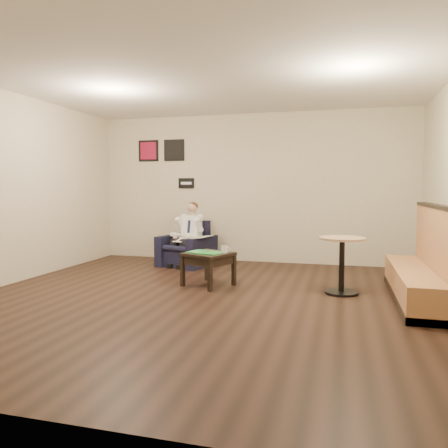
% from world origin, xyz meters
% --- Properties ---
extents(ground, '(6.00, 6.00, 0.00)m').
position_xyz_m(ground, '(0.00, 0.00, 0.00)').
color(ground, black).
rests_on(ground, ground).
extents(wall_back, '(6.00, 0.02, 2.80)m').
position_xyz_m(wall_back, '(0.00, 3.00, 1.40)').
color(wall_back, beige).
rests_on(wall_back, ground).
extents(wall_front, '(6.00, 0.02, 2.80)m').
position_xyz_m(wall_front, '(0.00, -3.00, 1.40)').
color(wall_front, beige).
rests_on(wall_front, ground).
extents(wall_left, '(0.02, 6.00, 2.80)m').
position_xyz_m(wall_left, '(-3.00, 0.00, 1.40)').
color(wall_left, beige).
rests_on(wall_left, ground).
extents(ceiling, '(6.00, 6.00, 0.02)m').
position_xyz_m(ceiling, '(0.00, 0.00, 2.80)').
color(ceiling, white).
rests_on(ceiling, wall_back).
extents(seating_sign, '(0.32, 0.02, 0.20)m').
position_xyz_m(seating_sign, '(-1.30, 2.98, 1.50)').
color(seating_sign, black).
rests_on(seating_sign, wall_back).
extents(art_print_left, '(0.42, 0.03, 0.42)m').
position_xyz_m(art_print_left, '(-2.10, 2.98, 2.15)').
color(art_print_left, maroon).
rests_on(art_print_left, wall_back).
extents(art_print_right, '(0.42, 0.03, 0.42)m').
position_xyz_m(art_print_right, '(-1.55, 2.98, 2.15)').
color(art_print_right, black).
rests_on(art_print_right, wall_back).
extents(armchair, '(1.01, 1.01, 0.80)m').
position_xyz_m(armchair, '(-1.03, 2.22, 0.40)').
color(armchair, black).
rests_on(armchair, ground).
extents(seated_man, '(0.70, 0.89, 1.10)m').
position_xyz_m(seated_man, '(-1.05, 2.12, 0.55)').
color(seated_man, white).
rests_on(seated_man, armchair).
extents(lap_papers, '(0.23, 0.29, 0.01)m').
position_xyz_m(lap_papers, '(-1.08, 2.04, 0.49)').
color(lap_papers, white).
rests_on(lap_papers, seated_man).
extents(newspaper, '(0.43, 0.50, 0.01)m').
position_xyz_m(newspaper, '(-0.72, 2.06, 0.55)').
color(newspaper, silver).
rests_on(newspaper, armchair).
extents(side_table, '(0.77, 0.77, 0.48)m').
position_xyz_m(side_table, '(-0.16, 0.77, 0.24)').
color(side_table, black).
rests_on(side_table, ground).
extents(green_folder, '(0.56, 0.46, 0.01)m').
position_xyz_m(green_folder, '(-0.20, 0.76, 0.49)').
color(green_folder, green).
rests_on(green_folder, side_table).
extents(coffee_mug, '(0.12, 0.12, 0.10)m').
position_xyz_m(coffee_mug, '(0.06, 0.80, 0.53)').
color(coffee_mug, white).
rests_on(coffee_mug, side_table).
extents(smartphone, '(0.16, 0.15, 0.01)m').
position_xyz_m(smartphone, '(-0.04, 0.90, 0.48)').
color(smartphone, black).
rests_on(smartphone, side_table).
extents(banquette, '(0.55, 2.30, 1.18)m').
position_xyz_m(banquette, '(2.59, 0.66, 0.59)').
color(banquette, '#AF7343').
rests_on(banquette, ground).
extents(cafe_table, '(0.76, 0.76, 0.76)m').
position_xyz_m(cafe_table, '(1.69, 0.77, 0.38)').
color(cafe_table, tan).
rests_on(cafe_table, ground).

